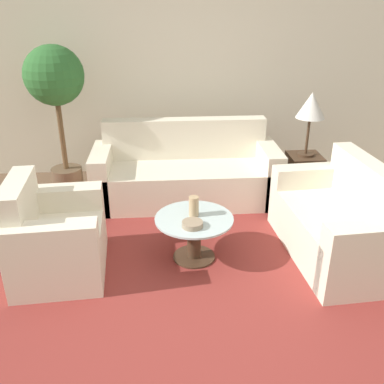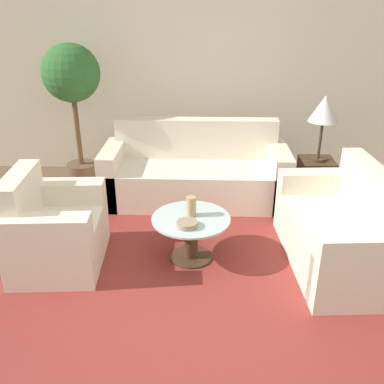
{
  "view_description": "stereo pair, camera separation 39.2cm",
  "coord_description": "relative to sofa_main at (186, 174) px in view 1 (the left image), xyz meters",
  "views": [
    {
      "loc": [
        -0.36,
        -2.49,
        2.2
      ],
      "look_at": [
        -0.1,
        1.06,
        0.55
      ],
      "focal_mm": 40.0,
      "sensor_mm": 36.0,
      "label": 1
    },
    {
      "loc": [
        0.03,
        -2.5,
        2.2
      ],
      "look_at": [
        -0.1,
        1.06,
        0.55
      ],
      "focal_mm": 40.0,
      "sensor_mm": 36.0,
      "label": 2
    }
  ],
  "objects": [
    {
      "name": "ground_plane",
      "position": [
        0.09,
        -2.09,
        -0.3
      ],
      "size": [
        14.0,
        14.0,
        0.0
      ],
      "primitive_type": "plane",
      "color": "brown"
    },
    {
      "name": "wall_back",
      "position": [
        0.09,
        0.96,
        1.0
      ],
      "size": [
        10.0,
        0.06,
        2.6
      ],
      "color": "beige",
      "rests_on": "ground_plane"
    },
    {
      "name": "rug",
      "position": [
        -0.01,
        -1.28,
        -0.29
      ],
      "size": [
        3.53,
        3.41,
        0.01
      ],
      "color": "maroon",
      "rests_on": "ground_plane"
    },
    {
      "name": "sofa_main",
      "position": [
        0.0,
        0.0,
        0.0
      ],
      "size": [
        2.09,
        0.79,
        0.9
      ],
      "color": "beige",
      "rests_on": "ground_plane"
    },
    {
      "name": "armchair",
      "position": [
        -1.22,
        -1.39,
        0.0
      ],
      "size": [
        0.78,
        0.94,
        0.86
      ],
      "rotation": [
        0.0,
        0.0,
        1.64
      ],
      "color": "beige",
      "rests_on": "ground_plane"
    },
    {
      "name": "loveseat",
      "position": [
        1.33,
        -1.31,
        0.0
      ],
      "size": [
        0.85,
        1.46,
        0.88
      ],
      "rotation": [
        0.0,
        0.0,
        -1.5
      ],
      "color": "beige",
      "rests_on": "ground_plane"
    },
    {
      "name": "coffee_table",
      "position": [
        -0.01,
        -1.28,
        -0.03
      ],
      "size": [
        0.7,
        0.7,
        0.42
      ],
      "color": "#422D1E",
      "rests_on": "ground_plane"
    },
    {
      "name": "side_table",
      "position": [
        1.34,
        -0.15,
        -0.02
      ],
      "size": [
        0.37,
        0.37,
        0.55
      ],
      "color": "#422D1E",
      "rests_on": "ground_plane"
    },
    {
      "name": "table_lamp",
      "position": [
        1.34,
        -0.15,
        0.81
      ],
      "size": [
        0.31,
        0.31,
        0.71
      ],
      "color": "#422D1E",
      "rests_on": "side_table"
    },
    {
      "name": "potted_plant",
      "position": [
        -1.43,
        0.31,
        0.94
      ],
      "size": [
        0.66,
        0.66,
        1.72
      ],
      "color": "brown",
      "rests_on": "ground_plane"
    },
    {
      "name": "vase",
      "position": [
        -0.01,
        -1.24,
        0.21
      ],
      "size": [
        0.09,
        0.09,
        0.18
      ],
      "color": "tan",
      "rests_on": "coffee_table"
    },
    {
      "name": "bowl",
      "position": [
        -0.03,
        -1.44,
        0.14
      ],
      "size": [
        0.18,
        0.18,
        0.05
      ],
      "color": "gray",
      "rests_on": "coffee_table"
    }
  ]
}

